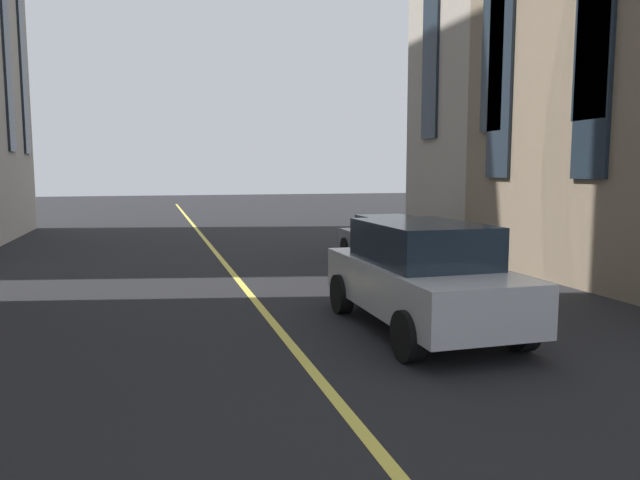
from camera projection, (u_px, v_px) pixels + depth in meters
lane_centre_line at (256, 302)px, 12.52m from camera, size 80.00×0.16×0.01m
car_grey_mid at (385, 238)px, 18.36m from camera, size 3.90×1.89×1.40m
car_silver_far at (421, 275)px, 10.21m from camera, size 4.70×2.14×1.88m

